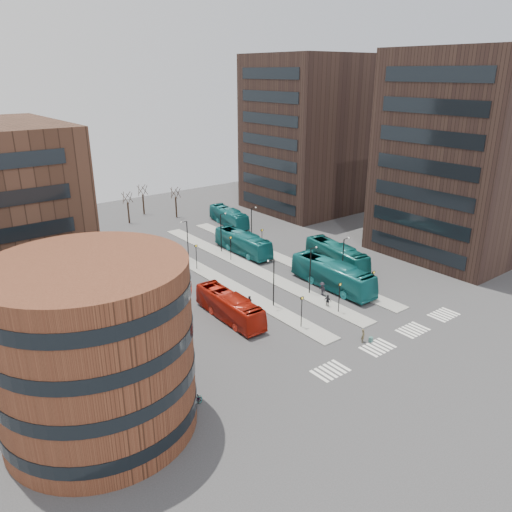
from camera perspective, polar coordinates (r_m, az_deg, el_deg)
ground at (r=52.79m, az=17.86°, el=-11.31°), size 160.00×160.00×0.00m
island_left at (r=69.40m, az=-4.75°, el=-2.40°), size 2.50×45.00×0.15m
island_mid at (r=72.58m, az=-0.80°, el=-1.28°), size 2.50×45.00×0.15m
island_right at (r=76.11m, az=2.79°, el=-0.26°), size 2.50×45.00×0.15m
suitcase at (r=54.72m, az=12.99°, el=-9.28°), size 0.51×0.45×0.53m
red_bus at (r=57.51m, az=-3.04°, el=-5.78°), size 2.93×11.14×3.08m
teal_bus_a at (r=66.08m, az=8.74°, el=-2.15°), size 3.28×13.09×3.63m
teal_bus_b at (r=78.02m, az=-1.51°, el=1.52°), size 2.92×11.94×3.32m
teal_bus_c at (r=73.57m, az=9.20°, el=0.09°), size 4.78×12.42×3.38m
teal_bus_d at (r=92.73m, az=-3.14°, el=4.51°), size 4.02×11.44×3.12m
traveller at (r=54.26m, az=12.15°, el=-8.90°), size 0.64×0.54×1.50m
commuter_a at (r=59.90m, az=-0.79°, el=-5.35°), size 1.04×0.95×1.73m
commuter_b at (r=61.08m, az=8.20°, el=-5.11°), size 0.62×1.00×1.60m
commuter_c at (r=64.13m, az=7.57°, el=-3.73°), size 0.76×1.19×1.74m
bicycle_near at (r=44.42m, az=-6.91°, el=-16.25°), size 1.89×1.25×0.94m
bicycle_mid at (r=45.05m, az=-7.53°, el=-15.69°), size 1.62×0.83×0.94m
bicycle_far at (r=45.33m, az=-7.77°, el=-15.52°), size 1.69×0.81×0.85m
crosswalk_stripes at (r=55.96m, az=15.53°, el=-9.13°), size 22.35×2.40×0.01m
round_building at (r=40.63m, az=-17.97°, el=-10.01°), size 15.16×15.16×14.00m
tower_near at (r=81.99m, az=22.79°, el=10.51°), size 20.12×20.00×30.00m
tower_far at (r=102.88m, az=5.91°, el=13.65°), size 20.12×20.00×30.00m
sign_poles at (r=66.43m, az=2.57°, el=-1.25°), size 12.45×22.12×3.65m
lamp_posts at (r=70.24m, az=0.58°, el=1.02°), size 14.04×20.24×6.12m
bare_trees at (r=98.84m, az=-12.10°, el=5.79°), size 10.97×8.14×5.90m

